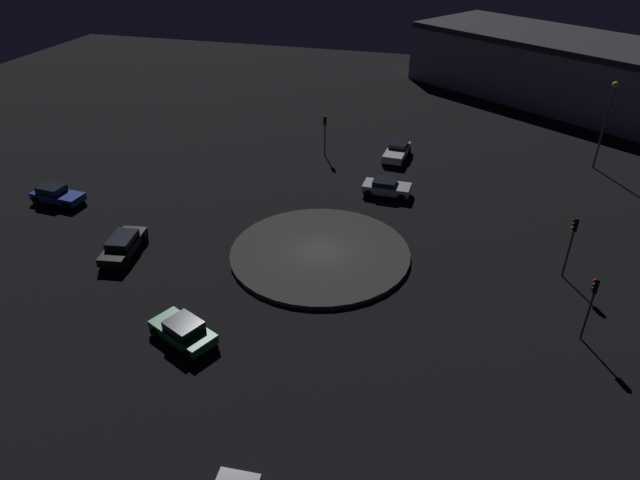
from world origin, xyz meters
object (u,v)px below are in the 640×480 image
object	(u,v)px
car_black	(123,245)
traffic_light_south	(325,128)
car_blue	(56,194)
car_green	(183,330)
streetlamp_southwest	(608,112)
traffic_light_west_near	(593,297)
traffic_light_west	(572,236)
car_white	(397,151)
store_building	(577,72)
car_silver	(386,187)

from	to	relation	value
car_black	traffic_light_south	distance (m)	22.55
car_blue	car_green	size ratio (longest dim) A/B	1.00
traffic_light_south	streetlamp_southwest	bearing A→B (deg)	85.16
traffic_light_west_near	traffic_light_south	size ratio (longest dim) A/B	1.05
car_blue	traffic_light_west	distance (m)	38.71
traffic_light_west_near	car_black	bearing A→B (deg)	13.33
traffic_light_west_near	streetlamp_southwest	distance (m)	25.85
car_green	car_black	bearing A→B (deg)	-15.94
car_black	traffic_light_south	world-z (taller)	traffic_light_south
traffic_light_west	car_blue	bearing A→B (deg)	-6.52
car_white	traffic_light_south	distance (m)	7.16
car_blue	traffic_light_west_near	bearing A→B (deg)	-4.90
traffic_light_south	store_building	bearing A→B (deg)	120.33
car_green	store_building	distance (m)	57.23
car_white	car_black	bearing A→B (deg)	-32.21
traffic_light_west_near	streetlamp_southwest	size ratio (longest dim) A/B	0.52
car_silver	traffic_light_west_near	world-z (taller)	traffic_light_west_near
car_silver	traffic_light_west	world-z (taller)	traffic_light_west
car_black	car_silver	world-z (taller)	car_black
traffic_light_west	traffic_light_south	bearing A→B (deg)	-43.46
car_green	traffic_light_west_near	distance (m)	22.42
car_green	traffic_light_west_near	size ratio (longest dim) A/B	1.06
car_white	traffic_light_west_near	distance (m)	26.80
streetlamp_southwest	car_blue	bearing A→B (deg)	24.25
car_blue	traffic_light_south	size ratio (longest dim) A/B	1.10
car_blue	car_white	xyz separation A→B (m)	(-25.08, -16.54, 0.00)
car_blue	car_white	size ratio (longest dim) A/B	0.94
car_silver	traffic_light_west	xyz separation A→B (m)	(-13.18, 8.51, 2.33)
car_black	streetlamp_southwest	bearing A→B (deg)	-62.59
traffic_light_south	store_building	xyz separation A→B (m)	(-24.23, -23.80, 0.88)
car_white	car_green	size ratio (longest dim) A/B	1.06
car_black	traffic_light_south	bearing A→B (deg)	-32.25
traffic_light_west_near	store_building	bearing A→B (deg)	-79.44
car_silver	streetlamp_southwest	world-z (taller)	streetlamp_southwest
car_green	store_building	size ratio (longest dim) A/B	0.11
car_white	car_black	size ratio (longest dim) A/B	0.96
traffic_light_west_near	traffic_light_west	bearing A→B (deg)	-70.60
car_white	car_green	xyz separation A→B (m)	(7.39, 28.92, -0.04)
car_silver	car_green	xyz separation A→B (m)	(7.76, 20.94, -0.03)
car_white	streetlamp_southwest	xyz separation A→B (m)	(-17.75, -2.76, 4.46)
traffic_light_west	store_building	bearing A→B (deg)	-102.36
car_green	traffic_light_west_near	world-z (taller)	traffic_light_west_near
car_blue	traffic_light_west_near	world-z (taller)	traffic_light_west_near
car_blue	car_white	bearing A→B (deg)	37.48
car_white	car_silver	world-z (taller)	car_white
car_green	traffic_light_west	xyz separation A→B (m)	(-20.94, -12.44, 2.36)
traffic_light_west	store_building	xyz separation A→B (m)	(-3.93, -39.02, 0.60)
car_blue	traffic_light_west	world-z (taller)	traffic_light_west
traffic_light_south	store_building	distance (m)	33.98
car_black	streetlamp_southwest	size ratio (longest dim) A/B	0.61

